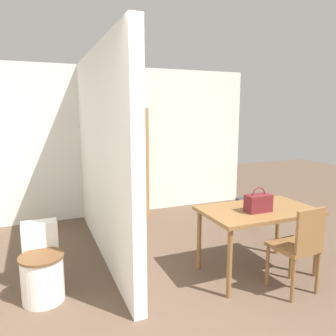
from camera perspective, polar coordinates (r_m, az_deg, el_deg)
wall_back at (r=5.68m, az=-9.67°, el=4.43°), size 5.01×0.12×2.50m
partition_wall at (r=4.06m, az=-11.42°, el=2.24°), size 0.12×3.01×2.50m
dining_table at (r=3.71m, az=15.42°, el=-8.04°), size 1.22×0.74×0.74m
wooden_chair at (r=3.49m, az=21.86°, el=-12.42°), size 0.42×0.42×0.89m
toilet at (r=3.48m, az=-21.09°, el=-16.12°), size 0.41×0.56×0.69m
handbag at (r=3.56m, az=15.45°, el=-5.87°), size 0.27×0.14×0.26m
wooden_cabinet at (r=5.50m, az=-6.36°, el=0.79°), size 0.47×0.44×1.82m
space_heater at (r=5.26m, az=13.32°, el=-7.54°), size 0.26×0.19×0.45m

